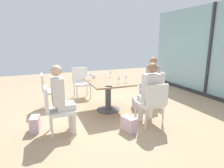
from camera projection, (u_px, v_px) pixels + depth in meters
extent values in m
plane|color=tan|center=(108.00, 110.00, 4.62)|extent=(12.00, 12.00, 0.00)
cube|color=#8FB7BC|center=(210.00, 52.00, 5.50)|extent=(5.02, 0.03, 2.70)
cube|color=#2D2D33|center=(210.00, 52.00, 5.48)|extent=(0.08, 0.06, 2.70)
cube|color=#2D2D33|center=(205.00, 94.00, 5.78)|extent=(5.02, 0.10, 0.10)
cube|color=#997551|center=(108.00, 82.00, 4.46)|extent=(1.18, 0.92, 0.04)
cylinder|color=#4C4C51|center=(108.00, 97.00, 4.55)|extent=(0.14, 0.14, 0.69)
cylinder|color=#4C4C51|center=(108.00, 110.00, 4.62)|extent=(0.56, 0.56, 0.02)
cube|color=silver|center=(62.00, 111.00, 3.43)|extent=(0.46, 0.46, 0.06)
cube|color=silver|center=(46.00, 100.00, 3.29)|extent=(0.46, 0.05, 0.42)
cylinder|color=silver|center=(75.00, 125.00, 3.38)|extent=(0.04, 0.04, 0.39)
cylinder|color=silver|center=(71.00, 117.00, 3.74)|extent=(0.04, 0.04, 0.39)
cylinder|color=silver|center=(52.00, 129.00, 3.23)|extent=(0.04, 0.04, 0.39)
cylinder|color=silver|center=(50.00, 120.00, 3.59)|extent=(0.04, 0.04, 0.39)
cube|color=silver|center=(149.00, 104.00, 3.81)|extent=(0.46, 0.46, 0.06)
cube|color=silver|center=(157.00, 96.00, 3.53)|extent=(0.05, 0.46, 0.42)
cylinder|color=silver|center=(152.00, 110.00, 4.12)|extent=(0.04, 0.04, 0.39)
cylinder|color=silver|center=(135.00, 112.00, 3.97)|extent=(0.04, 0.04, 0.39)
cylinder|color=silver|center=(163.00, 116.00, 3.76)|extent=(0.04, 0.04, 0.39)
cylinder|color=silver|center=(146.00, 119.00, 3.61)|extent=(0.04, 0.04, 0.39)
cube|color=silver|center=(150.00, 89.00, 4.97)|extent=(0.46, 0.46, 0.06)
cube|color=silver|center=(159.00, 79.00, 5.00)|extent=(0.46, 0.05, 0.42)
cylinder|color=silver|center=(139.00, 96.00, 5.12)|extent=(0.04, 0.04, 0.39)
cylinder|color=silver|center=(148.00, 100.00, 4.76)|extent=(0.04, 0.04, 0.39)
cylinder|color=silver|center=(152.00, 94.00, 5.27)|extent=(0.04, 0.04, 0.39)
cylinder|color=silver|center=(161.00, 98.00, 4.91)|extent=(0.04, 0.04, 0.39)
cube|color=silver|center=(82.00, 84.00, 5.55)|extent=(0.46, 0.46, 0.06)
cube|color=silver|center=(80.00, 74.00, 5.72)|extent=(0.05, 0.46, 0.42)
cylinder|color=silver|center=(77.00, 94.00, 5.34)|extent=(0.04, 0.04, 0.39)
cylinder|color=silver|center=(91.00, 92.00, 5.49)|extent=(0.04, 0.04, 0.39)
cylinder|color=silver|center=(74.00, 90.00, 5.70)|extent=(0.04, 0.04, 0.39)
cylinder|color=silver|center=(87.00, 89.00, 5.85)|extent=(0.04, 0.04, 0.39)
cube|color=silver|center=(54.00, 91.00, 4.75)|extent=(0.46, 0.46, 0.06)
cube|color=silver|center=(42.00, 83.00, 4.61)|extent=(0.46, 0.05, 0.42)
cylinder|color=silver|center=(64.00, 101.00, 4.70)|extent=(0.04, 0.04, 0.39)
cylinder|color=silver|center=(61.00, 97.00, 5.06)|extent=(0.04, 0.04, 0.39)
cylinder|color=silver|center=(47.00, 103.00, 4.55)|extent=(0.04, 0.04, 0.39)
cylinder|color=silver|center=(46.00, 98.00, 4.91)|extent=(0.04, 0.04, 0.39)
cylinder|color=silver|center=(73.00, 121.00, 3.46)|extent=(0.11, 0.11, 0.45)
cube|color=silver|center=(67.00, 107.00, 3.36)|extent=(0.13, 0.32, 0.11)
cylinder|color=silver|center=(71.00, 117.00, 3.62)|extent=(0.11, 0.11, 0.45)
cube|color=silver|center=(65.00, 104.00, 3.52)|extent=(0.13, 0.32, 0.11)
cube|color=silver|center=(58.00, 91.00, 3.33)|extent=(0.34, 0.20, 0.48)
sphere|color=#D8AD8C|center=(56.00, 71.00, 3.25)|extent=(0.20, 0.20, 0.20)
cylinder|color=silver|center=(148.00, 109.00, 4.05)|extent=(0.11, 0.11, 0.45)
cube|color=silver|center=(151.00, 98.00, 3.90)|extent=(0.32, 0.13, 0.11)
cylinder|color=silver|center=(141.00, 110.00, 3.98)|extent=(0.11, 0.11, 0.45)
cube|color=silver|center=(144.00, 99.00, 3.83)|extent=(0.32, 0.13, 0.11)
cube|color=silver|center=(152.00, 86.00, 3.68)|extent=(0.20, 0.34, 0.48)
sphere|color=#936B4C|center=(153.00, 68.00, 3.60)|extent=(0.20, 0.20, 0.20)
cylinder|color=#9E93B7|center=(142.00, 96.00, 5.03)|extent=(0.11, 0.11, 0.45)
cube|color=#9E93B7|center=(146.00, 85.00, 5.00)|extent=(0.13, 0.32, 0.11)
cylinder|color=#9E93B7|center=(146.00, 98.00, 4.86)|extent=(0.11, 0.11, 0.45)
cube|color=#9E93B7|center=(150.00, 87.00, 4.84)|extent=(0.13, 0.32, 0.11)
cube|color=#9E93B7|center=(153.00, 75.00, 4.90)|extent=(0.34, 0.20, 0.48)
sphere|color=#936B4C|center=(153.00, 61.00, 4.82)|extent=(0.20, 0.20, 0.20)
cylinder|color=silver|center=(126.00, 82.00, 4.32)|extent=(0.06, 0.06, 0.00)
cylinder|color=silver|center=(126.00, 80.00, 4.31)|extent=(0.01, 0.01, 0.08)
cone|color=silver|center=(126.00, 76.00, 4.29)|extent=(0.07, 0.07, 0.09)
cylinder|color=silver|center=(110.00, 77.00, 4.94)|extent=(0.06, 0.06, 0.00)
cylinder|color=silver|center=(110.00, 75.00, 4.93)|extent=(0.01, 0.01, 0.08)
cone|color=silver|center=(110.00, 72.00, 4.91)|extent=(0.07, 0.07, 0.09)
cylinder|color=silver|center=(119.00, 83.00, 4.21)|extent=(0.06, 0.06, 0.00)
cylinder|color=silver|center=(119.00, 81.00, 4.20)|extent=(0.01, 0.01, 0.08)
cone|color=silver|center=(119.00, 77.00, 4.18)|extent=(0.07, 0.07, 0.09)
cylinder|color=silver|center=(91.00, 80.00, 4.61)|extent=(0.06, 0.06, 0.00)
cylinder|color=silver|center=(91.00, 78.00, 4.60)|extent=(0.01, 0.01, 0.08)
cone|color=silver|center=(91.00, 74.00, 4.58)|extent=(0.07, 0.07, 0.09)
cylinder|color=white|center=(94.00, 76.00, 4.80)|extent=(0.08, 0.08, 0.09)
cube|color=black|center=(109.00, 86.00, 3.94)|extent=(0.12, 0.16, 0.01)
cube|color=beige|center=(35.00, 124.00, 3.55)|extent=(0.32, 0.21, 0.28)
cube|color=beige|center=(129.00, 124.00, 3.53)|extent=(0.33, 0.23, 0.28)
cube|color=beige|center=(136.00, 103.00, 4.71)|extent=(0.34, 0.25, 0.28)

